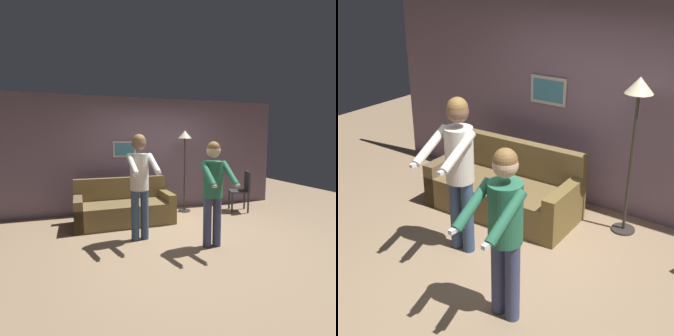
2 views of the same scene
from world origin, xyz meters
TOP-DOWN VIEW (x-y plane):
  - ground_plane at (0.00, 0.00)m, footprint 12.00×12.00m
  - back_wall_assembly at (-0.00, 2.00)m, footprint 6.40×0.09m
  - couch at (-0.78, 1.18)m, footprint 1.92×0.91m
  - torchiere_lamp at (0.67, 1.59)m, footprint 0.31×0.31m
  - person_standing_left at (-0.66, 0.18)m, footprint 0.46×0.70m
  - person_standing_right at (0.35, -0.43)m, footprint 0.45×0.64m
  - dining_chair_distant at (1.96, 1.22)m, footprint 0.54×0.54m

SIDE VIEW (x-z plane):
  - ground_plane at x=0.00m, z-range 0.00..0.00m
  - couch at x=-0.78m, z-range -0.16..0.71m
  - dining_chair_distant at x=1.96m, z-range 0.06..0.99m
  - person_standing_right at x=0.35m, z-range 0.16..1.79m
  - person_standing_left at x=-0.66m, z-range 0.19..1.94m
  - back_wall_assembly at x=0.00m, z-range 0.00..2.60m
  - torchiere_lamp at x=0.67m, z-range 0.59..2.45m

